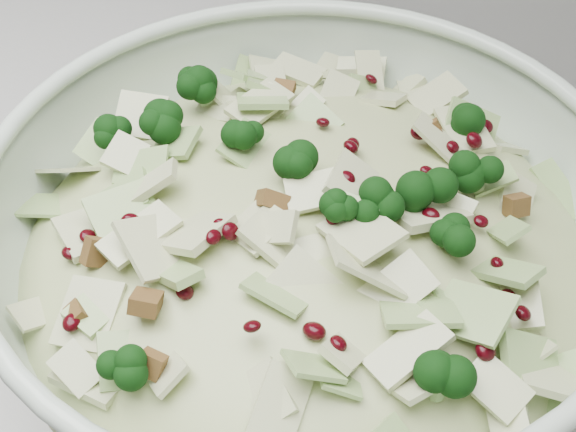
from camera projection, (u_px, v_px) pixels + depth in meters
The scene contains 2 objects.
mixing_bowl at pixel (306, 261), 0.49m from camera, with size 0.45×0.45×0.15m.
salad at pixel (306, 234), 0.48m from camera, with size 0.40×0.40×0.15m.
Camera 1 is at (-0.46, 1.34, 1.35)m, focal length 50.00 mm.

